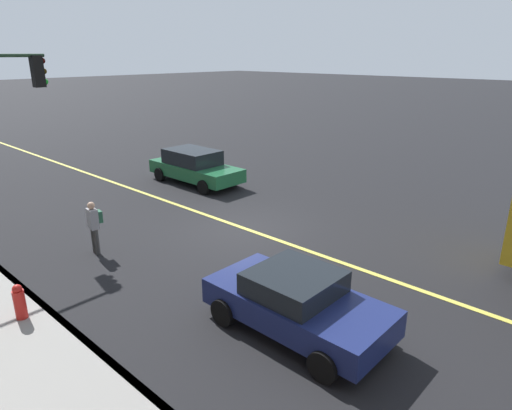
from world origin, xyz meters
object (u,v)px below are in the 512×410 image
at_px(pedestrian_with_backpack, 94,224).
at_px(fire_hydrant, 20,305).
at_px(car_navy, 297,301).
at_px(car_green, 195,166).

relative_size(pedestrian_with_backpack, fire_hydrant, 1.67).
relative_size(car_navy, fire_hydrant, 4.13).
xyz_separation_m(pedestrian_with_backpack, fire_hydrant, (-2.16, 2.91, -0.44)).
relative_size(car_navy, pedestrian_with_backpack, 2.48).
distance_m(car_green, car_navy, 11.80).
bearing_deg(pedestrian_with_backpack, car_green, -61.63).
xyz_separation_m(car_green, car_navy, (-10.25, 5.85, -0.09)).
height_order(pedestrian_with_backpack, fire_hydrant, pedestrian_with_backpack).
bearing_deg(car_navy, car_green, -29.71).
bearing_deg(fire_hydrant, car_navy, -139.50).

